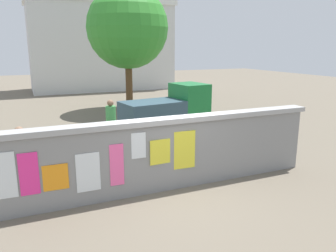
% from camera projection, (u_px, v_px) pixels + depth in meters
% --- Properties ---
extents(ground, '(60.00, 60.00, 0.00)m').
position_uv_depth(ground, '(99.00, 122.00, 15.25)').
color(ground, '#6B6051').
extents(poster_wall, '(7.93, 0.42, 1.75)m').
position_uv_depth(poster_wall, '(169.00, 153.00, 7.91)').
color(poster_wall, gray).
rests_on(poster_wall, ground).
extents(auto_rickshaw_truck, '(3.78, 2.00, 1.85)m').
position_uv_depth(auto_rickshaw_truck, '(170.00, 108.00, 13.65)').
color(auto_rickshaw_truck, black).
rests_on(auto_rickshaw_truck, ground).
extents(motorcycle, '(1.89, 0.59, 0.87)m').
position_uv_depth(motorcycle, '(56.00, 142.00, 10.37)').
color(motorcycle, black).
rests_on(motorcycle, ground).
extents(bicycle_near, '(1.71, 0.44, 0.95)m').
position_uv_depth(bicycle_near, '(199.00, 145.00, 10.40)').
color(bicycle_near, black).
rests_on(bicycle_near, ground).
extents(bicycle_far, '(1.70, 0.44, 0.95)m').
position_uv_depth(bicycle_far, '(123.00, 146.00, 10.22)').
color(bicycle_far, black).
rests_on(bicycle_far, ground).
extents(person_walking, '(0.35, 0.35, 1.62)m').
position_uv_depth(person_walking, '(111.00, 118.00, 11.31)').
color(person_walking, '#3F994C').
rests_on(person_walking, ground).
extents(person_bystander, '(0.48, 0.48, 1.62)m').
position_uv_depth(person_bystander, '(22.00, 154.00, 7.53)').
color(person_bystander, purple).
rests_on(person_bystander, ground).
extents(tree_roadside, '(4.22, 4.22, 6.43)m').
position_uv_depth(tree_roadside, '(128.00, 28.00, 17.15)').
color(tree_roadside, brown).
rests_on(tree_roadside, ground).
extents(building_background, '(11.14, 5.07, 7.02)m').
position_uv_depth(building_background, '(101.00, 45.00, 26.68)').
color(building_background, silver).
rests_on(building_background, ground).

